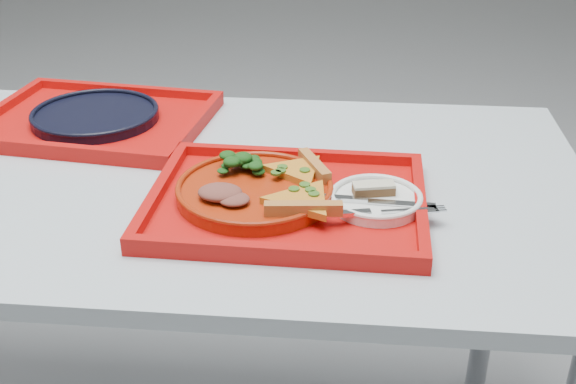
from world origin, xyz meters
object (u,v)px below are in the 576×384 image
at_px(dinner_plate, 255,192).
at_px(tray_main, 287,204).
at_px(tray_far, 96,123).
at_px(navy_plate, 95,117).
at_px(dessert_bar, 374,189).

bearing_deg(dinner_plate, tray_main, -10.30).
relative_size(tray_far, navy_plate, 1.73).
distance_m(tray_main, navy_plate, 0.53).
distance_m(tray_far, dessert_bar, 0.65).
relative_size(tray_main, dessert_bar, 6.25).
height_order(navy_plate, dessert_bar, dessert_bar).
height_order(tray_main, dinner_plate, dinner_plate).
bearing_deg(navy_plate, dinner_plate, -39.09).
xyz_separation_m(navy_plate, dessert_bar, (0.57, -0.30, 0.02)).
xyz_separation_m(tray_far, dinner_plate, (0.37, -0.30, 0.02)).
bearing_deg(navy_plate, dessert_bar, -27.81).
bearing_deg(tray_main, dinner_plate, 171.04).
xyz_separation_m(tray_main, navy_plate, (-0.43, 0.31, 0.01)).
relative_size(tray_main, tray_far, 1.00).
bearing_deg(tray_far, dessert_bar, -21.21).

